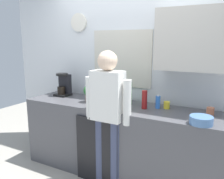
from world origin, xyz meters
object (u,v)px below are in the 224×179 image
object	(u,v)px
cup_terracotta_mug	(210,112)
cup_yellow_cup	(167,105)
bottle_clear_soda	(128,93)
bottle_green_wine	(101,93)
bottle_dark_sauce	(90,90)
bottle_red_vinegar	(144,100)
mixing_bowl	(201,120)
dish_soap	(158,102)
person_at_sink	(108,109)
coffee_maker	(64,86)
potted_plant	(89,92)

from	to	relation	value
cup_terracotta_mug	cup_yellow_cup	world-z (taller)	cup_terracotta_mug
bottle_clear_soda	cup_yellow_cup	size ratio (longest dim) A/B	3.29
bottle_green_wine	bottle_dark_sauce	xyz separation A→B (m)	(-0.38, 0.32, -0.06)
bottle_red_vinegar	cup_yellow_cup	xyz separation A→B (m)	(0.23, 0.13, -0.07)
cup_terracotta_mug	mixing_bowl	bearing A→B (deg)	-98.49
bottle_red_vinegar	dish_soap	world-z (taller)	bottle_red_vinegar
cup_terracotta_mug	cup_yellow_cup	distance (m)	0.49
mixing_bowl	dish_soap	size ratio (longest dim) A/B	1.22
bottle_clear_soda	cup_yellow_cup	distance (m)	0.49
bottle_red_vinegar	cup_terracotta_mug	world-z (taller)	bottle_red_vinegar
bottle_clear_soda	person_at_sink	bearing A→B (deg)	-99.43
coffee_maker	dish_soap	size ratio (longest dim) A/B	1.83
cup_yellow_cup	bottle_red_vinegar	bearing A→B (deg)	-150.91
bottle_red_vinegar	cup_terracotta_mug	xyz separation A→B (m)	(0.72, 0.08, -0.06)
bottle_clear_soda	cup_terracotta_mug	distance (m)	0.97
bottle_clear_soda	dish_soap	xyz separation A→B (m)	(0.39, -0.01, -0.06)
bottle_red_vinegar	potted_plant	size ratio (longest dim) A/B	0.96
bottle_green_wine	bottle_red_vinegar	world-z (taller)	bottle_green_wine
bottle_dark_sauce	bottle_clear_soda	size ratio (longest dim) A/B	0.64
bottle_red_vinegar	person_at_sink	distance (m)	0.46
cup_yellow_cup	person_at_sink	distance (m)	0.71
dish_soap	coffee_maker	bearing A→B (deg)	179.64
bottle_dark_sauce	person_at_sink	world-z (taller)	person_at_sink
bottle_green_wine	potted_plant	xyz separation A→B (m)	(-0.21, 0.05, -0.02)
coffee_maker	potted_plant	size ratio (longest dim) A/B	1.43
bottle_dark_sauce	bottle_clear_soda	distance (m)	0.68
bottle_green_wine	potted_plant	size ratio (longest dim) A/B	1.30
person_at_sink	cup_terracotta_mug	bearing A→B (deg)	28.47
cup_yellow_cup	dish_soap	size ratio (longest dim) A/B	0.47
coffee_maker	bottle_red_vinegar	xyz separation A→B (m)	(1.29, -0.10, -0.04)
cup_terracotta_mug	cup_yellow_cup	bearing A→B (deg)	173.72
coffee_maker	person_at_sink	xyz separation A→B (m)	(0.97, -0.41, -0.11)
coffee_maker	dish_soap	xyz separation A→B (m)	(1.42, -0.01, -0.07)
mixing_bowl	person_at_sink	size ratio (longest dim) A/B	0.14
bottle_clear_soda	cup_terracotta_mug	world-z (taller)	bottle_clear_soda
bottle_clear_soda	mixing_bowl	distance (m)	0.99
bottle_green_wine	person_at_sink	size ratio (longest dim) A/B	0.19
bottle_red_vinegar	person_at_sink	bearing A→B (deg)	-135.59
coffee_maker	dish_soap	bearing A→B (deg)	-0.36
cup_terracotta_mug	mixing_bowl	distance (m)	0.32
coffee_maker	bottle_dark_sauce	xyz separation A→B (m)	(0.37, 0.12, -0.06)
bottle_green_wine	person_at_sink	bearing A→B (deg)	-45.44
bottle_dark_sauce	bottle_red_vinegar	bearing A→B (deg)	-13.70
cup_yellow_cup	coffee_maker	bearing A→B (deg)	-178.90
coffee_maker	cup_yellow_cup	distance (m)	1.52
bottle_dark_sauce	person_at_sink	bearing A→B (deg)	-41.98
coffee_maker	cup_yellow_cup	world-z (taller)	coffee_maker
person_at_sink	bottle_red_vinegar	bearing A→B (deg)	52.27
bottle_clear_soda	dish_soap	distance (m)	0.39
bottle_clear_soda	potted_plant	bearing A→B (deg)	-163.33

